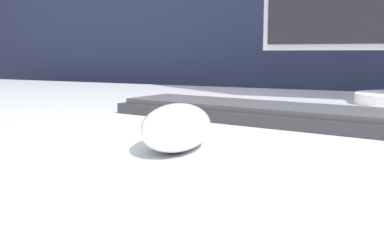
{
  "coord_description": "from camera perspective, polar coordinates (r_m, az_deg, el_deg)",
  "views": [
    {
      "loc": [
        0.28,
        -0.64,
        0.86
      ],
      "look_at": [
        0.08,
        -0.22,
        0.78
      ],
      "focal_mm": 42.0,
      "sensor_mm": 36.0,
      "label": 1
    }
  ],
  "objects": [
    {
      "name": "partition_panel",
      "position": [
        1.37,
        13.51,
        -0.32
      ],
      "size": [
        5.0,
        0.03,
        1.3
      ],
      "color": "black",
      "rests_on": "ground_plane"
    },
    {
      "name": "computer_mouse_near",
      "position": [
        0.44,
        -1.96,
        -0.9
      ],
      "size": [
        0.09,
        0.13,
        0.05
      ],
      "rotation": [
        0.0,
        0.0,
        0.2
      ],
      "color": "white",
      "rests_on": "desk"
    },
    {
      "name": "keyboard",
      "position": [
        0.65,
        8.06,
        1.0
      ],
      "size": [
        0.44,
        0.18,
        0.02
      ],
      "rotation": [
        0.0,
        0.0,
        -0.16
      ],
      "color": "#28282D",
      "rests_on": "desk"
    }
  ]
}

